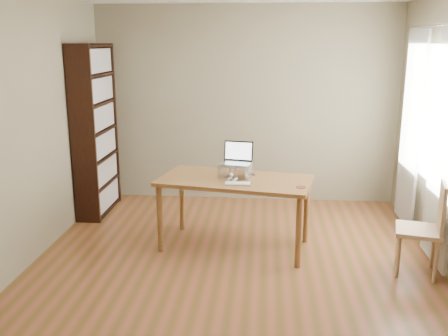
% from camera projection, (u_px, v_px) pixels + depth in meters
% --- Properties ---
extents(room, '(4.04, 4.54, 2.64)m').
position_uv_depth(room, '(239.00, 135.00, 4.49)').
color(room, brown).
rests_on(room, ground).
extents(bookshelf, '(0.30, 0.90, 2.10)m').
position_uv_depth(bookshelf, '(95.00, 131.00, 6.18)').
color(bookshelf, black).
rests_on(bookshelf, ground).
extents(curtains, '(0.03, 1.90, 2.25)m').
position_uv_depth(curtains, '(426.00, 137.00, 5.13)').
color(curtains, silver).
rests_on(curtains, ground).
extents(desk, '(1.66, 1.05, 0.75)m').
position_uv_depth(desk, '(235.00, 187.00, 5.16)').
color(desk, brown).
rests_on(desk, ground).
extents(laptop_stand, '(0.32, 0.25, 0.13)m').
position_uv_depth(laptop_stand, '(236.00, 169.00, 5.19)').
color(laptop_stand, silver).
rests_on(laptop_stand, desk).
extents(laptop, '(0.35, 0.31, 0.22)m').
position_uv_depth(laptop, '(236.00, 158.00, 5.22)').
color(laptop, silver).
rests_on(laptop, laptop_stand).
extents(keyboard, '(0.27, 0.12, 0.02)m').
position_uv_depth(keyboard, '(238.00, 184.00, 4.92)').
color(keyboard, silver).
rests_on(keyboard, desk).
extents(coaster, '(0.10, 0.10, 0.01)m').
position_uv_depth(coaster, '(301.00, 187.00, 4.83)').
color(coaster, brown).
rests_on(coaster, desk).
extents(cat, '(0.23, 0.47, 0.14)m').
position_uv_depth(cat, '(238.00, 170.00, 5.22)').
color(cat, '#4E433D').
rests_on(cat, desk).
extents(chair, '(0.48, 0.48, 0.89)m').
position_uv_depth(chair, '(427.00, 225.00, 4.59)').
color(chair, tan).
rests_on(chair, ground).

